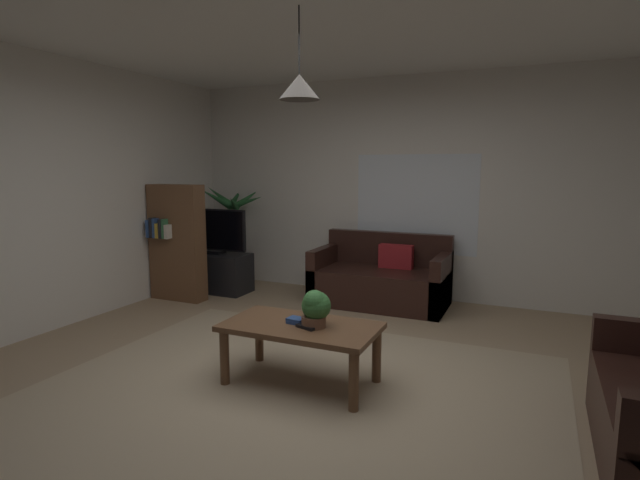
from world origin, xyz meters
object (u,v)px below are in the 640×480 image
Objects in this scene: remote_on_table_0 at (306,327)px; potted_plant_on_table at (315,307)px; couch_under_window at (381,281)px; book_on_table_0 at (298,322)px; coffee_table at (301,334)px; book_on_table_1 at (296,319)px; tv at (214,231)px; remote_on_table_1 at (310,325)px; tv_stand at (216,272)px; pendant_lamp at (299,87)px; potted_palm_corner at (234,238)px; bookshelf_corner at (176,242)px.

potted_plant_on_table is (0.05, 0.07, 0.14)m from remote_on_table_0.
book_on_table_0 is at bearing -88.42° from couch_under_window.
coffee_table is 8.89× the size of book_on_table_1.
remote_on_table_1 is at bearing -41.40° from tv.
remote_on_table_1 is at bearing -41.70° from tv_stand.
book_on_table_1 is 0.47× the size of potted_plant_on_table.
remote_on_table_1 is (0.11, -0.03, 0.00)m from book_on_table_0.
coffee_table is 1.84× the size of pendant_lamp.
book_on_table_0 is 0.88× the size of remote_on_table_1.
tv_stand is at bearing 137.32° from book_on_table_0.
coffee_table is at bearing -42.50° from tv_stand.
book_on_table_1 is at bearing -166.61° from book_on_table_0.
book_on_table_0 is 3.01m from tv_stand.
remote_on_table_1 is 0.26× the size of pendant_lamp.
couch_under_window is 1.72× the size of tv_stand.
book_on_table_1 is 3.37m from potted_palm_corner.
tv_stand reaches higher than book_on_table_1.
potted_palm_corner is at bearing 131.49° from book_on_table_1.
tv_stand is at bearing 90.00° from tv.
tv is (-2.32, 2.05, 0.33)m from remote_on_table_1.
remote_on_table_0 is 0.12× the size of potted_palm_corner.
remote_on_table_0 is at bearing -124.93° from potted_plant_on_table.
tv_stand is 0.96× the size of tv.
pendant_lamp is at bearing -42.50° from tv_stand.
tv reaches higher than tv_stand.
potted_palm_corner reaches higher than potted_plant_on_table.
tv_stand is (-2.36, 2.06, -0.36)m from potted_plant_on_table.
couch_under_window is 2.38m from potted_plant_on_table.
couch_under_window is 2.33m from book_on_table_1.
remote_on_table_0 is 0.26× the size of pendant_lamp.
coffee_table is 0.25m from potted_plant_on_table.
book_on_table_1 is at bearing -42.56° from tv.
book_on_table_1 is 3.01m from tv_stand.
tv_stand is (-2.20, 2.04, -0.24)m from book_on_table_1.
couch_under_window is 10.98× the size of book_on_table_0.
potted_plant_on_table reaches higher than remote_on_table_0.
coffee_table is at bearing -26.95° from book_on_table_0.
remote_on_table_0 is (0.17, -2.41, 0.19)m from couch_under_window.
bookshelf_corner reaches higher than remote_on_table_0.
book_on_table_1 is (-0.04, 0.01, 0.10)m from coffee_table.
book_on_table_1 is at bearing -88.70° from couch_under_window.
remote_on_table_1 reaches higher than book_on_table_0.
pendant_lamp reaches higher than coffee_table.
potted_plant_on_table is at bearing 174.35° from remote_on_table_1.
remote_on_table_0 is at bearing 72.21° from remote_on_table_1.
bookshelf_corner is 3.22m from pendant_lamp.
pendant_lamp is (0.00, 0.00, 1.77)m from coffee_table.
remote_on_table_0 is 0.17× the size of tv.
remote_on_table_0 is (0.08, -0.07, 0.08)m from coffee_table.
potted_palm_corner is at bearing 60.92° from remote_on_table_0.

